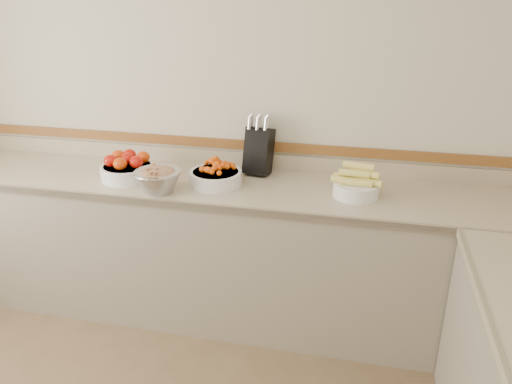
% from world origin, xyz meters
% --- Properties ---
extents(back_wall, '(4.00, 0.00, 4.00)m').
position_xyz_m(back_wall, '(0.00, 2.00, 1.30)').
color(back_wall, beige).
rests_on(back_wall, ground_plane).
extents(counter_back, '(4.00, 0.65, 1.08)m').
position_xyz_m(counter_back, '(0.00, 1.68, 0.45)').
color(counter_back, tan).
rests_on(counter_back, ground_plane).
extents(knife_block, '(0.18, 0.21, 0.38)m').
position_xyz_m(knife_block, '(0.24, 1.90, 1.05)').
color(knife_block, black).
rests_on(knife_block, counter_back).
extents(tomato_bowl, '(0.32, 0.32, 0.16)m').
position_xyz_m(tomato_bowl, '(-0.51, 1.63, 0.97)').
color(tomato_bowl, white).
rests_on(tomato_bowl, counter_back).
extents(cherry_tomato_bowl, '(0.31, 0.31, 0.17)m').
position_xyz_m(cherry_tomato_bowl, '(0.04, 1.66, 0.96)').
color(cherry_tomato_bowl, white).
rests_on(cherry_tomato_bowl, counter_back).
extents(corn_bowl, '(0.28, 0.26, 0.19)m').
position_xyz_m(corn_bowl, '(0.85, 1.66, 0.96)').
color(corn_bowl, white).
rests_on(corn_bowl, counter_back).
extents(rhubarb_bowl, '(0.27, 0.27, 0.15)m').
position_xyz_m(rhubarb_bowl, '(-0.25, 1.47, 0.98)').
color(rhubarb_bowl, '#B2B2BA').
rests_on(rhubarb_bowl, counter_back).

